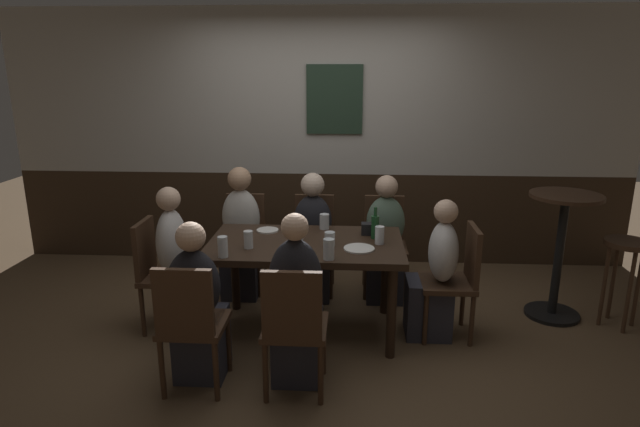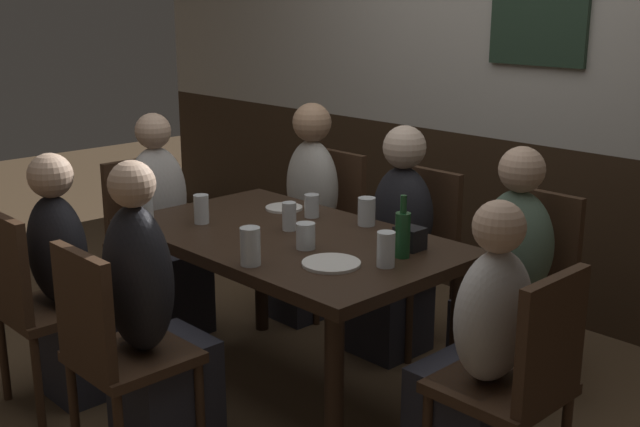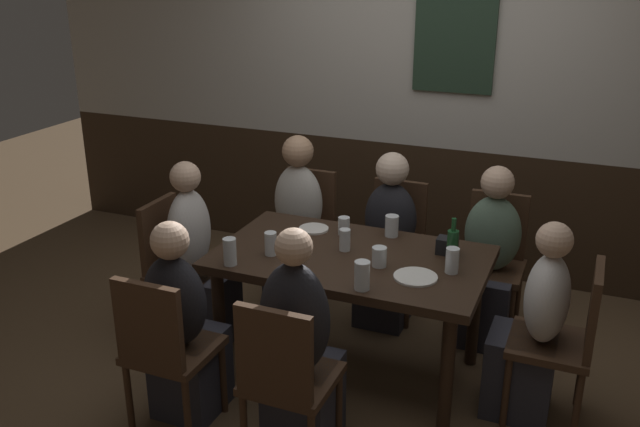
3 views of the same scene
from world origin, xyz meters
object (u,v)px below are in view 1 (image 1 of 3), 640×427
object	(u,v)px
pint_glass_stout	(299,233)
plate_white_large	(359,249)
pint_glass_pale	(248,241)
condiment_caddy	(368,229)
chair_head_west	(159,269)
tumbler_short	(380,236)
chair_left_far	(244,236)
tumbler_water	(324,222)
dining_table	(306,253)
beer_glass_tall	(223,248)
chair_left_near	(190,321)
chair_mid_far	(314,238)
chair_mid_near	(294,323)
highball_clear	(329,250)
person_left_near	(198,314)
person_head_east	(435,280)
side_bar_table	(560,246)
beer_bottle_green	(375,226)
chair_right_far	(384,239)
plate_white_small	(268,230)
person_mid_near	(297,313)
person_head_west	(180,271)
beer_glass_half	(291,226)
person_right_far	(385,247)
bar_stool	(625,260)
pint_glass_amber	(330,240)
chair_head_east	(457,275)
person_left_far	(241,241)

from	to	relation	value
pint_glass_stout	plate_white_large	world-z (taller)	pint_glass_stout
pint_glass_pale	condiment_caddy	bearing A→B (deg)	23.58
chair_head_west	tumbler_short	bearing A→B (deg)	-0.33
chair_left_far	tumbler_water	distance (m)	0.97
dining_table	beer_glass_tall	world-z (taller)	beer_glass_tall
chair_left_near	chair_mid_far	distance (m)	1.83
chair_mid_near	tumbler_short	world-z (taller)	chair_mid_near
highball_clear	person_left_near	bearing A→B (deg)	-158.84
person_head_east	side_bar_table	size ratio (longest dim) A/B	1.03
highball_clear	beer_bottle_green	xyz separation A→B (m)	(0.34, 0.48, 0.03)
beer_glass_tall	highball_clear	world-z (taller)	beer_glass_tall
person_head_east	side_bar_table	bearing A→B (deg)	20.16
chair_right_far	chair_mid_far	distance (m)	0.65
plate_white_small	condiment_caddy	distance (m)	0.81
dining_table	person_mid_near	size ratio (longest dim) A/B	1.26
dining_table	condiment_caddy	bearing A→B (deg)	24.77
chair_left_near	pint_glass_pale	distance (m)	0.79
person_head_west	beer_glass_half	distance (m)	0.94
person_left_near	beer_glass_half	distance (m)	1.13
person_right_far	highball_clear	bearing A→B (deg)	-113.39
beer_bottle_green	plate_white_large	distance (m)	0.31
dining_table	bar_stool	bearing A→B (deg)	5.43
plate_white_small	beer_glass_tall	bearing A→B (deg)	-109.04
pint_glass_pale	highball_clear	xyz separation A→B (m)	(0.60, -0.20, 0.01)
person_mid_near	chair_left_near	bearing A→B (deg)	-165.98
chair_right_far	pint_glass_pale	size ratio (longest dim) A/B	6.78
chair_left_near	pint_glass_amber	distance (m)	1.18
beer_glass_half	plate_white_small	bearing A→B (deg)	-179.14
chair_head_west	chair_right_far	world-z (taller)	same
chair_head_east	beer_glass_tall	bearing A→B (deg)	-167.92
condiment_caddy	person_left_far	bearing A→B (deg)	157.26
person_left_near	plate_white_large	bearing A→B (deg)	27.37
chair_right_far	beer_bottle_green	xyz separation A→B (m)	(-0.12, -0.74, 0.34)
person_left_near	condiment_caddy	size ratio (longest dim) A/B	10.01
pint_glass_pale	side_bar_table	size ratio (longest dim) A/B	0.12
chair_mid_near	beer_glass_tall	size ratio (longest dim) A/B	5.95
person_left_far	pint_glass_stout	size ratio (longest dim) A/B	9.49
pint_glass_stout	plate_white_small	bearing A→B (deg)	142.67
chair_left_near	highball_clear	world-z (taller)	highball_clear
highball_clear	chair_mid_far	bearing A→B (deg)	98.91
person_head_west	beer_bottle_green	bearing A→B (deg)	4.47
pint_glass_amber	beer_glass_half	bearing A→B (deg)	133.92
chair_mid_near	side_bar_table	xyz separation A→B (m)	(2.04, 1.24, 0.12)
bar_stool	pint_glass_amber	bearing A→B (deg)	-172.22
person_mid_near	side_bar_table	distance (m)	2.31
chair_head_east	pint_glass_stout	world-z (taller)	chair_head_east
person_head_west	highball_clear	xyz separation A→B (m)	(1.18, -0.37, 0.32)
chair_head_east	person_left_far	size ratio (longest dim) A/B	0.75
pint_glass_pale	tumbler_short	bearing A→B (deg)	9.16
person_head_west	tumbler_water	size ratio (longest dim) A/B	9.25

